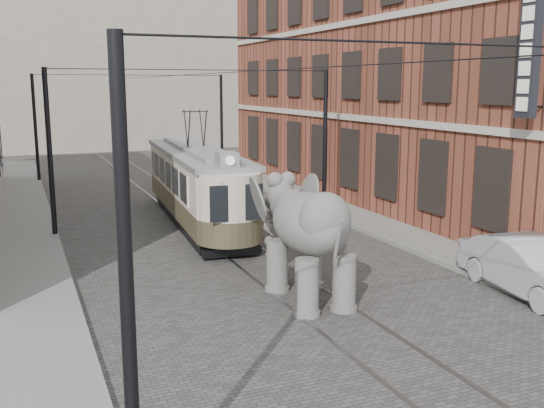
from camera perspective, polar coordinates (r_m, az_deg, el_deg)
name	(u,v)px	position (r m, az deg, el deg)	size (l,w,h in m)	color
ground	(261,265)	(19.20, -1.00, -5.54)	(120.00, 120.00, 0.00)	#494643
tram_rails	(261,264)	(19.19, -1.00, -5.50)	(1.54, 80.00, 0.02)	slate
sidewalk_right	(425,244)	(22.00, 13.74, -3.52)	(2.00, 60.00, 0.15)	slate
sidewalk_left	(34,288)	(17.97, -20.84, -7.17)	(2.00, 60.00, 0.15)	slate
brick_building	(405,72)	(31.59, 11.98, 11.67)	(8.00, 26.00, 12.00)	brown
distant_block	(93,66)	(57.58, -16.01, 12.00)	(28.00, 10.00, 14.00)	gray
catenary	(206,151)	(23.22, -6.00, 4.82)	(11.00, 30.20, 6.00)	black
tram	(196,168)	(24.67, -6.92, 3.32)	(2.31, 11.18, 4.44)	beige
elephant	(310,241)	(15.75, 3.44, -3.42)	(2.77, 5.03, 3.08)	#66635E
parked_car	(531,267)	(17.65, 22.51, -5.36)	(1.58, 4.48, 1.48)	#A0A0A5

